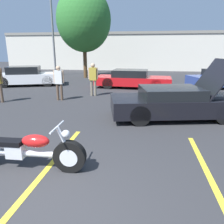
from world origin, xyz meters
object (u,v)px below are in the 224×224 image
at_px(show_car_hood_open, 176,102).
at_px(spectator_by_show_car, 59,80).
at_px(light_pole, 53,29).
at_px(motorcycle, 23,150).
at_px(parked_car_left_row, 27,76).
at_px(parked_car_mid_right_row, 224,79).
at_px(tree_background, 84,20).
at_px(spectator_midground, 93,77).
at_px(parked_car_mid_left_row, 132,79).

bearing_deg(show_car_hood_open, spectator_by_show_car, 145.95).
distance_m(light_pole, motorcycle, 18.07).
bearing_deg(motorcycle, show_car_hood_open, 47.91).
height_order(parked_car_left_row, spectator_by_show_car, spectator_by_show_car).
bearing_deg(parked_car_mid_right_row, light_pole, 141.19).
height_order(tree_background, parked_car_left_row, tree_background).
height_order(light_pole, motorcycle, light_pole).
bearing_deg(tree_background, light_pole, 156.54).
relative_size(parked_car_left_row, spectator_by_show_car, 2.93).
bearing_deg(spectator_by_show_car, spectator_midground, 43.30).
height_order(tree_background, spectator_midground, tree_background).
xyz_separation_m(show_car_hood_open, spectator_midground, (-3.82, 3.37, 0.45)).
bearing_deg(show_car_hood_open, tree_background, 107.86).
relative_size(light_pole, parked_car_mid_left_row, 1.57).
distance_m(tree_background, spectator_midground, 8.86).
relative_size(parked_car_mid_right_row, spectator_midground, 2.89).
bearing_deg(tree_background, spectator_midground, -71.55).
relative_size(tree_background, parked_car_mid_right_row, 1.48).
height_order(spectator_by_show_car, spectator_midground, spectator_midground).
relative_size(show_car_hood_open, spectator_by_show_car, 2.91).
xyz_separation_m(light_pole, parked_car_left_row, (0.48, -6.26, -3.61)).
bearing_deg(tree_background, spectator_by_show_car, -82.48).
xyz_separation_m(tree_background, parked_car_left_row, (-2.82, -4.83, -4.13)).
distance_m(parked_car_mid_right_row, spectator_midground, 8.74).
bearing_deg(show_car_hood_open, parked_car_mid_right_row, 49.31).
bearing_deg(show_car_hood_open, light_pole, 115.67).
bearing_deg(motorcycle, spectator_by_show_car, 103.58).
distance_m(motorcycle, parked_car_left_row, 11.76).
xyz_separation_m(parked_car_mid_left_row, parked_car_mid_right_row, (5.92, 0.94, 0.01)).
height_order(show_car_hood_open, parked_car_left_row, show_car_hood_open).
xyz_separation_m(light_pole, parked_car_mid_right_row, (13.63, -5.12, -3.67)).
xyz_separation_m(motorcycle, parked_car_left_row, (-5.69, 10.28, 0.22)).
height_order(show_car_hood_open, spectator_midground, show_car_hood_open).
bearing_deg(show_car_hood_open, parked_car_mid_left_row, 94.83).
distance_m(parked_car_left_row, parked_car_mid_right_row, 13.21).
relative_size(tree_background, parked_car_mid_left_row, 1.50).
bearing_deg(parked_car_mid_left_row, show_car_hood_open, -69.65).
xyz_separation_m(light_pole, spectator_midground, (5.85, -9.06, -3.21)).
xyz_separation_m(light_pole, spectator_by_show_car, (4.48, -10.35, -3.25)).
bearing_deg(parked_car_mid_left_row, light_pole, 145.17).
bearing_deg(light_pole, show_car_hood_open, -52.13).
distance_m(show_car_hood_open, parked_car_left_row, 11.07).
bearing_deg(parked_car_mid_left_row, parked_car_left_row, -175.11).
distance_m(parked_car_mid_left_row, spectator_midground, 3.57).
xyz_separation_m(parked_car_left_row, spectator_midground, (5.37, -2.80, 0.40)).
height_order(parked_car_left_row, parked_car_mid_left_row, parked_car_left_row).
bearing_deg(tree_background, parked_car_left_row, -120.33).
relative_size(parked_car_mid_left_row, parked_car_mid_right_row, 0.99).
bearing_deg(motorcycle, spectator_midground, 90.77).
relative_size(tree_background, motorcycle, 2.81).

